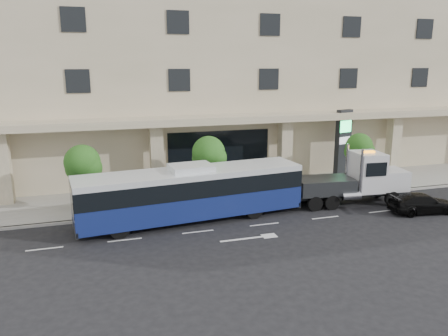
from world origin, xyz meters
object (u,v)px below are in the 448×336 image
object	(u,v)px
city_bus	(191,192)
tow_truck	(356,180)
signage_pylon	(343,144)
black_sedan	(422,203)

from	to	relation	value
city_bus	tow_truck	world-z (taller)	tow_truck
city_bus	signage_pylon	bearing A→B (deg)	16.84
city_bus	signage_pylon	world-z (taller)	signage_pylon
tow_truck	black_sedan	size ratio (longest dim) A/B	2.02
black_sedan	signage_pylon	world-z (taller)	signage_pylon
tow_truck	signage_pylon	bearing A→B (deg)	72.21
black_sedan	city_bus	bearing A→B (deg)	85.12
city_bus	tow_truck	bearing A→B (deg)	-5.85
black_sedan	signage_pylon	size ratio (longest dim) A/B	0.78
signage_pylon	black_sedan	bearing A→B (deg)	-102.42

